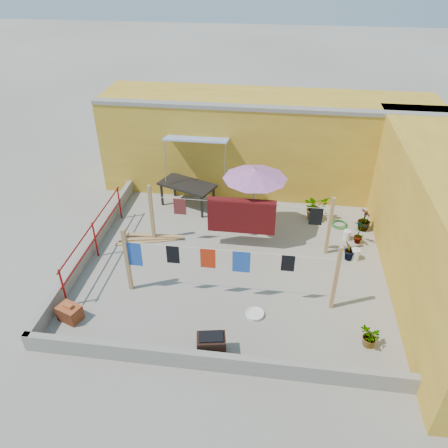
{
  "coord_description": "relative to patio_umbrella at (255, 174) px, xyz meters",
  "views": [
    {
      "loc": [
        0.98,
        -9.42,
        7.49
      ],
      "look_at": [
        -0.34,
        0.3,
        1.05
      ],
      "focal_mm": 35.0,
      "sensor_mm": 36.0,
      "label": 1
    }
  ],
  "objects": [
    {
      "name": "plant_back_b",
      "position": [
        3.33,
        0.62,
        -1.62
      ],
      "size": [
        0.44,
        0.44,
        0.71
      ],
      "primitive_type": "imported",
      "rotation": [
        0.0,
        0.0,
        1.69
      ],
      "color": "#185419",
      "rests_on": "ground"
    },
    {
      "name": "parapet_front",
      "position": [
        -0.37,
        -5.11,
        -1.76
      ],
      "size": [
        8.3,
        0.16,
        0.44
      ],
      "primitive_type": "cube",
      "color": "gray",
      "rests_on": "ground"
    },
    {
      "name": "patio_umbrella",
      "position": [
        0.0,
        0.0,
        0.0
      ],
      "size": [
        2.15,
        2.15,
        2.2
      ],
      "color": "gray",
      "rests_on": "ground"
    },
    {
      "name": "plant_back_a",
      "position": [
        1.87,
        1.06,
        -1.56
      ],
      "size": [
        0.99,
        0.96,
        0.84
      ],
      "primitive_type": "imported",
      "rotation": [
        0.0,
        0.0,
        0.57
      ],
      "color": "#185419",
      "rests_on": "ground"
    },
    {
      "name": "water_jug_a",
      "position": [
        2.91,
        -0.92,
        -1.81
      ],
      "size": [
        0.24,
        0.24,
        0.38
      ],
      "color": "silver",
      "rests_on": "ground"
    },
    {
      "name": "wall_back",
      "position": [
        0.13,
        3.16,
        -0.37
      ],
      "size": [
        11.0,
        3.27,
        3.21
      ],
      "color": "gold",
      "rests_on": "ground"
    },
    {
      "name": "plant_right_b",
      "position": [
        2.72,
        -0.98,
        -1.65
      ],
      "size": [
        0.45,
        0.46,
        0.66
      ],
      "primitive_type": "imported",
      "rotation": [
        0.0,
        0.0,
        4.08
      ],
      "color": "#185419",
      "rests_on": "ground"
    },
    {
      "name": "water_jug_b",
      "position": [
        2.78,
        0.03,
        -1.83
      ],
      "size": [
        0.22,
        0.22,
        0.34
      ],
      "color": "silver",
      "rests_on": "ground"
    },
    {
      "name": "brick_stack",
      "position": [
        -3.94,
        -4.16,
        -1.78
      ],
      "size": [
        0.62,
        0.53,
        0.45
      ],
      "color": "#A44626",
      "rests_on": "ground"
    },
    {
      "name": "white_basin",
      "position": [
        0.33,
        -3.46,
        -1.94
      ],
      "size": [
        0.45,
        0.45,
        0.08
      ],
      "color": "silver",
      "rests_on": "ground"
    },
    {
      "name": "parapet_left",
      "position": [
        -4.45,
        -1.53,
        -1.76
      ],
      "size": [
        0.16,
        7.3,
        0.44
      ],
      "primitive_type": "cube",
      "color": "gray",
      "rests_on": "ground"
    },
    {
      "name": "plant_right_c",
      "position": [
        2.87,
        -4.05,
        -1.71
      ],
      "size": [
        0.5,
        0.55,
        0.54
      ],
      "primitive_type": "imported",
      "rotation": [
        0.0,
        0.0,
        4.87
      ],
      "color": "#185419",
      "rests_on": "ground"
    },
    {
      "name": "ground",
      "position": [
        -0.37,
        -1.53,
        -1.98
      ],
      "size": [
        80.0,
        80.0,
        0.0
      ],
      "primitive_type": "plane",
      "color": "#9E998E",
      "rests_on": "ground"
    },
    {
      "name": "brazier",
      "position": [
        -0.51,
        -4.73,
        -1.71
      ],
      "size": [
        0.67,
        0.51,
        0.55
      ],
      "color": "black",
      "rests_on": "ground"
    },
    {
      "name": "outdoor_table",
      "position": [
        -2.26,
        1.28,
        -1.22
      ],
      "size": [
        1.99,
        1.5,
        0.84
      ],
      "color": "black",
      "rests_on": "ground"
    },
    {
      "name": "clothesline_rig",
      "position": [
        -0.32,
        -0.95,
        -0.97
      ],
      "size": [
        5.09,
        2.35,
        1.8
      ],
      "color": "tan",
      "rests_on": "ground"
    },
    {
      "name": "green_hose",
      "position": [
        2.64,
        0.77,
        -1.94
      ],
      "size": [
        0.52,
        0.52,
        0.08
      ],
      "color": "#186D20",
      "rests_on": "ground"
    },
    {
      "name": "red_railing",
      "position": [
        -4.22,
        -1.73,
        -1.26
      ],
      "size": [
        0.05,
        4.2,
        1.1
      ],
      "color": "#9A100F",
      "rests_on": "ground"
    },
    {
      "name": "plant_right_a",
      "position": [
        3.09,
        -0.12,
        -1.59
      ],
      "size": [
        0.5,
        0.46,
        0.78
      ],
      "primitive_type": "imported",
      "rotation": [
        0.0,
        0.0,
        2.58
      ],
      "color": "#185419",
      "rests_on": "ground"
    },
    {
      "name": "lumber_pile",
      "position": [
        -3.0,
        -0.82,
        -1.92
      ],
      "size": [
        1.94,
        0.66,
        0.12
      ],
      "color": "tan",
      "rests_on": "ground"
    }
  ]
}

